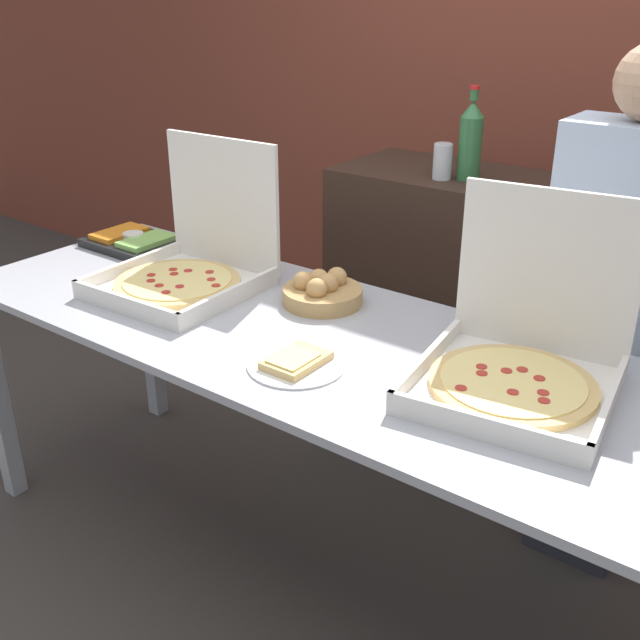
{
  "coord_description": "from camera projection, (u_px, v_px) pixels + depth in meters",
  "views": [
    {
      "loc": [
        1.14,
        -1.52,
        1.78
      ],
      "look_at": [
        0.0,
        0.0,
        0.91
      ],
      "focal_mm": 42.0,
      "sensor_mm": 36.0,
      "label": 1
    }
  ],
  "objects": [
    {
      "name": "paper_plate_front_center",
      "position": [
        296.0,
        362.0,
        1.94
      ],
      "size": [
        0.26,
        0.26,
        0.03
      ],
      "color": "white",
      "rests_on": "buffet_table"
    },
    {
      "name": "person_guest_plaid",
      "position": [
        612.0,
        320.0,
        2.22
      ],
      "size": [
        0.4,
        0.22,
        1.64
      ],
      "rotation": [
        0.0,
        0.0,
        3.14
      ],
      "color": "#2D2D38",
      "rests_on": "ground_plane"
    },
    {
      "name": "pizza_box_far_left",
      "position": [
        521.0,
        356.0,
        1.83
      ],
      "size": [
        0.52,
        0.53,
        0.46
      ],
      "rotation": [
        0.0,
        0.0,
        0.14
      ],
      "color": "silver",
      "rests_on": "buffet_table"
    },
    {
      "name": "buffet_table",
      "position": [
        320.0,
        366.0,
        2.15
      ],
      "size": [
        2.46,
        0.82,
        0.86
      ],
      "color": "#A8AAB2",
      "rests_on": "ground_plane"
    },
    {
      "name": "sideboard_podium",
      "position": [
        440.0,
        315.0,
        2.95
      ],
      "size": [
        0.8,
        0.48,
        1.14
      ],
      "color": "black",
      "rests_on": "ground_plane"
    },
    {
      "name": "veggie_tray",
      "position": [
        134.0,
        241.0,
        2.8
      ],
      "size": [
        0.34,
        0.25,
        0.05
      ],
      "color": "black",
      "rests_on": "buffet_table"
    },
    {
      "name": "pizza_box_near_right",
      "position": [
        189.0,
        263.0,
        2.42
      ],
      "size": [
        0.48,
        0.49,
        0.46
      ],
      "rotation": [
        0.0,
        0.0,
        0.04
      ],
      "color": "silver",
      "rests_on": "buffet_table"
    },
    {
      "name": "soda_bottle",
      "position": [
        472.0,
        140.0,
        2.56
      ],
      "size": [
        0.08,
        0.08,
        0.32
      ],
      "color": "#2D6638",
      "rests_on": "sideboard_podium"
    },
    {
      "name": "soda_can_silver",
      "position": [
        443.0,
        161.0,
        2.6
      ],
      "size": [
        0.07,
        0.07,
        0.12
      ],
      "color": "silver",
      "rests_on": "sideboard_podium"
    },
    {
      "name": "ground_plane",
      "position": [
        320.0,
        570.0,
        2.47
      ],
      "size": [
        16.0,
        16.0,
        0.0
      ],
      "primitive_type": "plane",
      "color": "#423D38"
    },
    {
      "name": "bread_basket",
      "position": [
        322.0,
        292.0,
        2.31
      ],
      "size": [
        0.25,
        0.25,
        0.1
      ],
      "color": "tan",
      "rests_on": "buffet_table"
    },
    {
      "name": "brick_wall_behind",
      "position": [
        564.0,
        77.0,
        3.12
      ],
      "size": [
        10.0,
        0.06,
        2.8
      ],
      "color": "brown",
      "rests_on": "ground_plane"
    }
  ]
}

